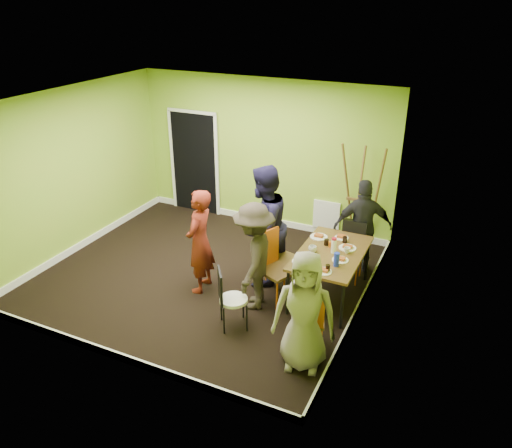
# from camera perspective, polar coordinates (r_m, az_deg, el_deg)

# --- Properties ---
(ground) EXTENTS (5.00, 5.00, 0.00)m
(ground) POSITION_cam_1_polar(r_m,az_deg,el_deg) (8.15, -5.76, -5.80)
(ground) COLOR black
(ground) RESTS_ON ground
(room_walls) EXTENTS (5.04, 4.54, 2.82)m
(room_walls) POSITION_cam_1_polar(r_m,az_deg,el_deg) (7.74, -6.07, 0.68)
(room_walls) COLOR #88BC30
(room_walls) RESTS_ON ground
(dining_table) EXTENTS (0.90, 1.50, 0.75)m
(dining_table) POSITION_cam_1_polar(r_m,az_deg,el_deg) (7.32, 8.57, -3.55)
(dining_table) COLOR black
(dining_table) RESTS_ON ground
(chair_left_far) EXTENTS (0.50, 0.50, 1.00)m
(chair_left_far) POSITION_cam_1_polar(r_m,az_deg,el_deg) (7.64, 2.53, -3.13)
(chair_left_far) COLOR orange
(chair_left_far) RESTS_ON ground
(chair_left_near) EXTENTS (0.58, 0.58, 1.08)m
(chair_left_near) POSITION_cam_1_polar(r_m,az_deg,el_deg) (7.24, 1.98, -4.42)
(chair_left_near) COLOR orange
(chair_left_near) RESTS_ON ground
(chair_back_end) EXTENTS (0.38, 0.45, 0.93)m
(chair_back_end) POSITION_cam_1_polar(r_m,az_deg,el_deg) (7.96, 11.07, -1.59)
(chair_back_end) COLOR orange
(chair_back_end) RESTS_ON ground
(chair_front_end) EXTENTS (0.48, 0.48, 0.92)m
(chair_front_end) POSITION_cam_1_polar(r_m,az_deg,el_deg) (6.30, 6.09, -10.53)
(chair_front_end) COLOR orange
(chair_front_end) RESTS_ON ground
(chair_bentwood) EXTENTS (0.48, 0.48, 0.88)m
(chair_bentwood) POSITION_cam_1_polar(r_m,az_deg,el_deg) (6.72, -3.13, -8.20)
(chair_bentwood) COLOR black
(chair_bentwood) RESTS_ON ground
(easel) EXTENTS (0.76, 0.72, 1.91)m
(easel) POSITION_cam_1_polar(r_m,az_deg,el_deg) (8.74, 11.88, 2.88)
(easel) COLOR brown
(easel) RESTS_ON ground
(plate_near_left) EXTENTS (0.27, 0.27, 0.01)m
(plate_near_left) POSITION_cam_1_polar(r_m,az_deg,el_deg) (7.69, 7.18, -1.46)
(plate_near_left) COLOR white
(plate_near_left) RESTS_ON dining_table
(plate_near_right) EXTENTS (0.23, 0.23, 0.01)m
(plate_near_right) POSITION_cam_1_polar(r_m,az_deg,el_deg) (6.98, 5.08, -4.30)
(plate_near_right) COLOR white
(plate_near_right) RESTS_ON dining_table
(plate_far_back) EXTENTS (0.21, 0.21, 0.01)m
(plate_far_back) POSITION_cam_1_polar(r_m,az_deg,el_deg) (7.71, 9.75, -1.56)
(plate_far_back) COLOR white
(plate_far_back) RESTS_ON dining_table
(plate_far_front) EXTENTS (0.23, 0.23, 0.01)m
(plate_far_front) POSITION_cam_1_polar(r_m,az_deg,el_deg) (6.78, 7.70, -5.39)
(plate_far_front) COLOR white
(plate_far_front) RESTS_ON dining_table
(plate_wall_back) EXTENTS (0.26, 0.26, 0.01)m
(plate_wall_back) POSITION_cam_1_polar(r_m,az_deg,el_deg) (7.43, 10.40, -2.70)
(plate_wall_back) COLOR white
(plate_wall_back) RESTS_ON dining_table
(plate_wall_front) EXTENTS (0.23, 0.23, 0.01)m
(plate_wall_front) POSITION_cam_1_polar(r_m,az_deg,el_deg) (7.09, 9.60, -4.07)
(plate_wall_front) COLOR white
(plate_wall_front) RESTS_ON dining_table
(thermos) EXTENTS (0.07, 0.07, 0.21)m
(thermos) POSITION_cam_1_polar(r_m,az_deg,el_deg) (7.23, 8.87, -2.54)
(thermos) COLOR white
(thermos) RESTS_ON dining_table
(blue_bottle) EXTENTS (0.08, 0.08, 0.20)m
(blue_bottle) POSITION_cam_1_polar(r_m,az_deg,el_deg) (6.90, 9.18, -4.03)
(blue_bottle) COLOR #1A2EC5
(blue_bottle) RESTS_ON dining_table
(orange_bottle) EXTENTS (0.04, 0.04, 0.09)m
(orange_bottle) POSITION_cam_1_polar(r_m,az_deg,el_deg) (7.40, 8.45, -2.33)
(orange_bottle) COLOR orange
(orange_bottle) RESTS_ON dining_table
(glass_mid) EXTENTS (0.07, 0.07, 0.09)m
(glass_mid) POSITION_cam_1_polar(r_m,az_deg,el_deg) (7.45, 8.04, -2.07)
(glass_mid) COLOR black
(glass_mid) RESTS_ON dining_table
(glass_back) EXTENTS (0.07, 0.07, 0.09)m
(glass_back) POSITION_cam_1_polar(r_m,az_deg,el_deg) (7.57, 10.11, -1.76)
(glass_back) COLOR black
(glass_back) RESTS_ON dining_table
(glass_front) EXTENTS (0.06, 0.06, 0.10)m
(glass_front) POSITION_cam_1_polar(r_m,az_deg,el_deg) (6.78, 8.21, -5.01)
(glass_front) COLOR black
(glass_front) RESTS_ON dining_table
(cup_a) EXTENTS (0.12, 0.12, 0.10)m
(cup_a) POSITION_cam_1_polar(r_m,az_deg,el_deg) (7.23, 6.48, -2.87)
(cup_a) COLOR white
(cup_a) RESTS_ON dining_table
(cup_b) EXTENTS (0.09, 0.09, 0.09)m
(cup_b) POSITION_cam_1_polar(r_m,az_deg,el_deg) (7.28, 10.36, -2.96)
(cup_b) COLOR white
(cup_b) RESTS_ON dining_table
(person_standing) EXTENTS (0.45, 0.63, 1.62)m
(person_standing) POSITION_cam_1_polar(r_m,az_deg,el_deg) (7.42, -6.43, -2.00)
(person_standing) COLOR maroon
(person_standing) RESTS_ON ground
(person_left_far) EXTENTS (0.79, 0.98, 1.90)m
(person_left_far) POSITION_cam_1_polar(r_m,az_deg,el_deg) (7.51, 0.84, -0.28)
(person_left_far) COLOR #181535
(person_left_far) RESTS_ON ground
(person_left_near) EXTENTS (0.81, 1.14, 1.59)m
(person_left_near) POSITION_cam_1_polar(r_m,az_deg,el_deg) (6.99, -0.23, -3.76)
(person_left_near) COLOR #2C251D
(person_left_near) RESTS_ON ground
(person_back_end) EXTENTS (1.00, 0.72, 1.57)m
(person_back_end) POSITION_cam_1_polar(r_m,az_deg,el_deg) (8.05, 12.09, -0.34)
(person_back_end) COLOR black
(person_back_end) RESTS_ON ground
(person_front_end) EXTENTS (0.84, 0.64, 1.54)m
(person_front_end) POSITION_cam_1_polar(r_m,az_deg,el_deg) (5.94, 5.56, -9.95)
(person_front_end) COLOR gray
(person_front_end) RESTS_ON ground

